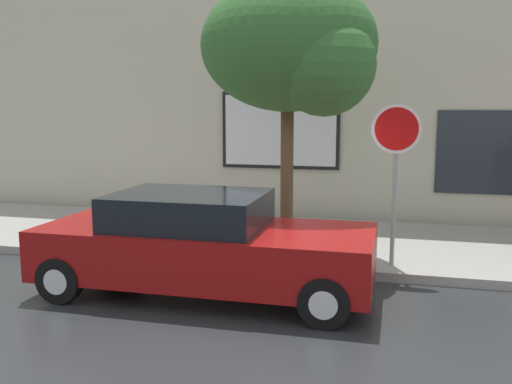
{
  "coord_description": "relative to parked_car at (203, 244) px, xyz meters",
  "views": [
    {
      "loc": [
        1.64,
        -7.43,
        2.64
      ],
      "look_at": [
        -0.7,
        1.8,
        1.2
      ],
      "focal_mm": 38.93,
      "sensor_mm": 36.0,
      "label": 1
    }
  ],
  "objects": [
    {
      "name": "street_tree",
      "position": [
        0.93,
        2.1,
        2.89
      ],
      "size": [
        3.0,
        2.55,
        4.68
      ],
      "color": "#4C3823",
      "rests_on": "sidewalk"
    },
    {
      "name": "stop_sign",
      "position": [
        2.62,
        1.55,
        1.24
      ],
      "size": [
        0.76,
        0.1,
        2.56
      ],
      "color": "gray",
      "rests_on": "sidewalk"
    },
    {
      "name": "sidewalk",
      "position": [
        0.99,
        3.14,
        -0.64
      ],
      "size": [
        20.0,
        4.0,
        0.15
      ],
      "primitive_type": "cube",
      "color": "gray",
      "rests_on": "ground"
    },
    {
      "name": "building_facade",
      "position": [
        0.99,
        5.64,
        2.77
      ],
      "size": [
        20.0,
        0.67,
        7.0
      ],
      "color": "beige",
      "rests_on": "ground"
    },
    {
      "name": "parked_car",
      "position": [
        0.0,
        0.0,
        0.0
      ],
      "size": [
        4.72,
        1.96,
        1.45
      ],
      "color": "maroon",
      "rests_on": "ground"
    },
    {
      "name": "fire_hydrant",
      "position": [
        -1.81,
        2.3,
        -0.17
      ],
      "size": [
        0.3,
        0.44,
        0.82
      ],
      "color": "white",
      "rests_on": "sidewalk"
    },
    {
      "name": "ground_plane",
      "position": [
        0.99,
        0.14,
        -0.72
      ],
      "size": [
        60.0,
        60.0,
        0.0
      ],
      "primitive_type": "plane",
      "color": "#282B2D"
    }
  ]
}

